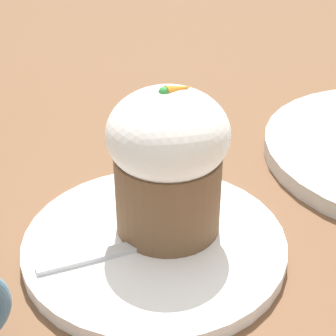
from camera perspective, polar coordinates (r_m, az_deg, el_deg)
The scene contains 4 objects.
ground_plane at distance 0.44m, azimuth -1.37°, elevation -8.31°, with size 4.00×4.00×0.00m, color brown.
dessert_plate at distance 0.43m, azimuth -1.38°, elevation -7.71°, with size 0.20×0.20×0.01m.
carrot_cake at distance 0.41m, azimuth 0.00°, elevation 0.85°, with size 0.09×0.09×0.12m.
spoon at distance 0.42m, azimuth -1.89°, elevation -7.36°, with size 0.12×0.04×0.01m.
Camera 1 is at (-0.16, -0.30, 0.28)m, focal length 60.00 mm.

